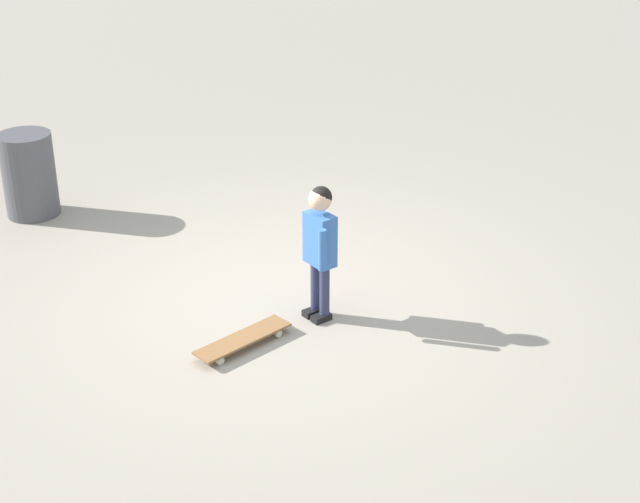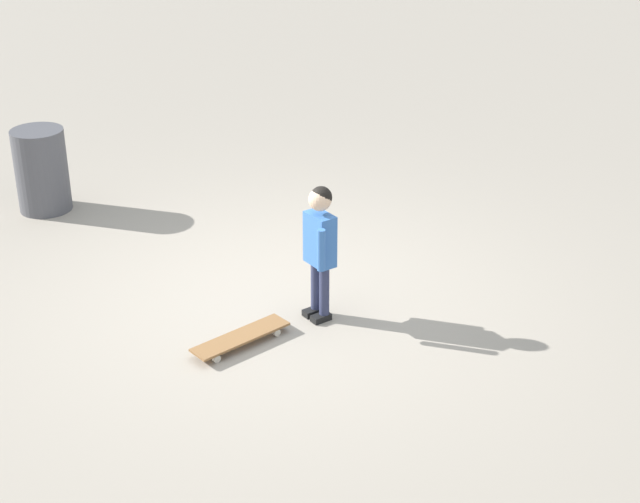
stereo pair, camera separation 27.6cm
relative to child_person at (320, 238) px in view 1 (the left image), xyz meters
name	(u,v)px [view 1 (the left image)]	position (x,y,z in m)	size (l,w,h in m)	color
ground_plane	(275,299)	(0.34, 0.29, -0.66)	(50.00, 50.00, 0.00)	#9E9384
child_person	(320,238)	(0.00, 0.00, 0.00)	(0.41, 0.25, 1.06)	#2D3351
skateboard	(243,339)	(-0.30, 0.63, -0.60)	(0.57, 0.76, 0.07)	olive
trash_bin	(29,175)	(2.48, 2.22, -0.26)	(0.49, 0.49, 0.79)	#4C4C51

